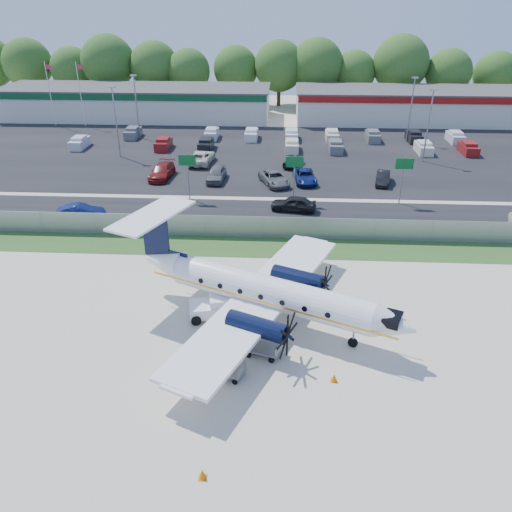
# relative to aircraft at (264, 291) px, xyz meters

# --- Properties ---
(ground) EXTENTS (170.00, 170.00, 0.00)m
(ground) POSITION_rel_aircraft_xyz_m (-0.78, -1.12, -2.35)
(ground) COLOR beige
(ground) RESTS_ON ground
(grass_verge) EXTENTS (170.00, 4.00, 0.02)m
(grass_verge) POSITION_rel_aircraft_xyz_m (-0.78, 10.88, -2.35)
(grass_verge) COLOR #2D561E
(grass_verge) RESTS_ON ground
(access_road) EXTENTS (170.00, 8.00, 0.02)m
(access_road) POSITION_rel_aircraft_xyz_m (-0.78, 17.88, -2.34)
(access_road) COLOR black
(access_road) RESTS_ON ground
(parking_lot) EXTENTS (170.00, 32.00, 0.02)m
(parking_lot) POSITION_rel_aircraft_xyz_m (-0.78, 38.88, -2.34)
(parking_lot) COLOR black
(parking_lot) RESTS_ON ground
(perimeter_fence) EXTENTS (120.00, 0.06, 1.99)m
(perimeter_fence) POSITION_rel_aircraft_xyz_m (-0.78, 12.88, -1.35)
(perimeter_fence) COLOR gray
(perimeter_fence) RESTS_ON ground
(building_west) EXTENTS (46.40, 12.40, 5.24)m
(building_west) POSITION_rel_aircraft_xyz_m (-24.78, 60.86, 0.28)
(building_west) COLOR silver
(building_west) RESTS_ON ground
(building_east) EXTENTS (44.40, 12.40, 5.24)m
(building_east) POSITION_rel_aircraft_xyz_m (25.22, 60.86, 0.28)
(building_east) COLOR silver
(building_east) RESTS_ON ground
(sign_left) EXTENTS (1.80, 0.26, 5.00)m
(sign_left) POSITION_rel_aircraft_xyz_m (-8.78, 21.79, 1.26)
(sign_left) COLOR gray
(sign_left) RESTS_ON ground
(sign_mid) EXTENTS (1.80, 0.26, 5.00)m
(sign_mid) POSITION_rel_aircraft_xyz_m (2.22, 21.79, 1.26)
(sign_mid) COLOR gray
(sign_mid) RESTS_ON ground
(sign_right) EXTENTS (1.80, 0.26, 5.00)m
(sign_right) POSITION_rel_aircraft_xyz_m (13.22, 21.79, 1.26)
(sign_right) COLOR gray
(sign_right) RESTS_ON ground
(flagpole_west) EXTENTS (1.06, 0.12, 10.00)m
(flagpole_west) POSITION_rel_aircraft_xyz_m (-36.70, 53.88, 3.29)
(flagpole_west) COLOR white
(flagpole_west) RESTS_ON ground
(flagpole_east) EXTENTS (1.06, 0.12, 10.00)m
(flagpole_east) POSITION_rel_aircraft_xyz_m (-31.70, 53.88, 3.29)
(flagpole_east) COLOR white
(flagpole_east) RESTS_ON ground
(light_pole_nw) EXTENTS (0.90, 0.35, 9.09)m
(light_pole_nw) POSITION_rel_aircraft_xyz_m (-20.78, 36.88, 2.88)
(light_pole_nw) COLOR gray
(light_pole_nw) RESTS_ON ground
(light_pole_ne) EXTENTS (0.90, 0.35, 9.09)m
(light_pole_ne) POSITION_rel_aircraft_xyz_m (19.22, 36.88, 2.88)
(light_pole_ne) COLOR gray
(light_pole_ne) RESTS_ON ground
(light_pole_sw) EXTENTS (0.90, 0.35, 9.09)m
(light_pole_sw) POSITION_rel_aircraft_xyz_m (-20.78, 46.88, 2.88)
(light_pole_sw) COLOR gray
(light_pole_sw) RESTS_ON ground
(light_pole_se) EXTENTS (0.90, 0.35, 9.09)m
(light_pole_se) POSITION_rel_aircraft_xyz_m (19.22, 46.88, 2.88)
(light_pole_se) COLOR gray
(light_pole_se) RESTS_ON ground
(tree_line) EXTENTS (112.00, 6.00, 14.00)m
(tree_line) POSITION_rel_aircraft_xyz_m (-0.78, 72.88, -2.35)
(tree_line) COLOR #2F5A1A
(tree_line) RESTS_ON ground
(aircraft) EXTENTS (19.62, 19.05, 6.10)m
(aircraft) POSITION_rel_aircraft_xyz_m (0.00, 0.00, 0.00)
(aircraft) COLOR white
(aircraft) RESTS_ON ground
(pushback_tug) EXTENTS (3.08, 2.47, 1.52)m
(pushback_tug) POSITION_rel_aircraft_xyz_m (-3.45, 0.34, -1.63)
(pushback_tug) COLOR white
(pushback_tug) RESTS_ON ground
(baggage_cart_near) EXTENTS (2.06, 1.59, 0.95)m
(baggage_cart_near) POSITION_rel_aircraft_xyz_m (-1.81, -5.56, -1.91)
(baggage_cart_near) COLOR gray
(baggage_cart_near) RESTS_ON ground
(baggage_cart_far) EXTENTS (2.36, 1.79, 1.09)m
(baggage_cart_far) POSITION_rel_aircraft_xyz_m (0.10, -3.51, -1.85)
(baggage_cart_far) COLOR gray
(baggage_cart_far) RESTS_ON ground
(cone_nose) EXTENTS (0.36, 0.36, 0.51)m
(cone_nose) POSITION_rel_aircraft_xyz_m (4.20, -5.67, -2.11)
(cone_nose) COLOR orange
(cone_nose) RESTS_ON ground
(cone_port_wing) EXTENTS (0.38, 0.38, 0.54)m
(cone_port_wing) POSITION_rel_aircraft_xyz_m (-2.24, -12.39, -2.10)
(cone_port_wing) COLOR orange
(cone_port_wing) RESTS_ON ground
(cone_starboard_wing) EXTENTS (0.38, 0.38, 0.54)m
(cone_starboard_wing) POSITION_rel_aircraft_xyz_m (1.31, 8.62, -2.10)
(cone_starboard_wing) COLOR orange
(cone_starboard_wing) RESTS_ON ground
(road_car_west) EXTENTS (4.66, 2.15, 1.48)m
(road_car_west) POSITION_rel_aircraft_xyz_m (-18.36, 15.99, -2.35)
(road_car_west) COLOR navy
(road_car_west) RESTS_ON ground
(road_car_mid) EXTENTS (4.74, 2.51, 1.54)m
(road_car_mid) POSITION_rel_aircraft_xyz_m (2.19, 19.24, -2.35)
(road_car_mid) COLOR black
(road_car_mid) RESTS_ON ground
(parked_car_a) EXTENTS (2.56, 5.63, 1.60)m
(parked_car_a) POSITION_rel_aircraft_xyz_m (-13.23, 28.55, -2.35)
(parked_car_a) COLOR maroon
(parked_car_a) RESTS_ON ground
(parked_car_b) EXTENTS (2.16, 4.86, 1.63)m
(parked_car_b) POSITION_rel_aircraft_xyz_m (-6.66, 27.88, -2.35)
(parked_car_b) COLOR #595B5E
(parked_car_b) RESTS_ON ground
(parked_car_c) EXTENTS (4.18, 5.77, 1.46)m
(parked_car_c) POSITION_rel_aircraft_xyz_m (0.09, 27.07, -2.35)
(parked_car_c) COLOR #595B5E
(parked_car_c) RESTS_ON ground
(parked_car_d) EXTENTS (2.88, 5.26, 1.40)m
(parked_car_d) POSITION_rel_aircraft_xyz_m (3.61, 27.94, -2.35)
(parked_car_d) COLOR navy
(parked_car_d) RESTS_ON ground
(parked_car_e) EXTENTS (2.32, 4.51, 1.42)m
(parked_car_e) POSITION_rel_aircraft_xyz_m (12.53, 27.99, -2.35)
(parked_car_e) COLOR black
(parked_car_e) RESTS_ON ground
(parked_car_f) EXTENTS (3.20, 6.11, 1.64)m
(parked_car_f) POSITION_rel_aircraft_xyz_m (-9.44, 34.50, -2.35)
(parked_car_f) COLOR beige
(parked_car_f) RESTS_ON ground
(parked_car_g) EXTENTS (3.03, 4.55, 1.44)m
(parked_car_g) POSITION_rel_aircraft_xyz_m (2.34, 33.91, -2.35)
(parked_car_g) COLOR black
(parked_car_g) RESTS_ON ground
(far_parking_rows) EXTENTS (56.00, 10.00, 1.60)m
(far_parking_rows) POSITION_rel_aircraft_xyz_m (-0.78, 43.88, -2.35)
(far_parking_rows) COLOR gray
(far_parking_rows) RESTS_ON ground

